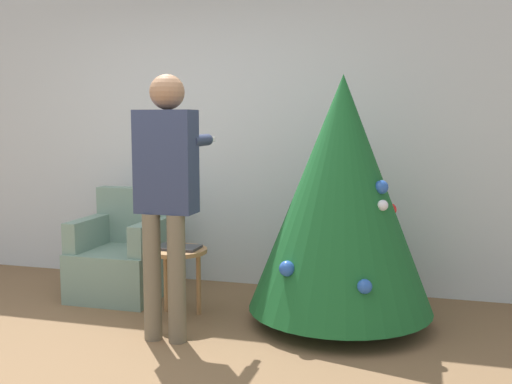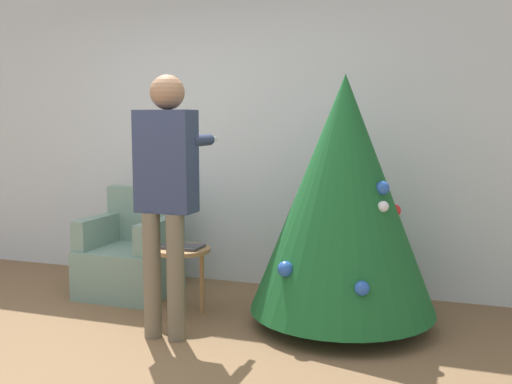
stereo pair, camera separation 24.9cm
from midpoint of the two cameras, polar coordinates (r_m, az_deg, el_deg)
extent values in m
plane|color=brown|center=(3.75, -18.89, -16.55)|extent=(14.00, 14.00, 0.00)
cube|color=silver|center=(5.43, -5.94, 5.59)|extent=(8.00, 0.06, 2.70)
cylinder|color=brown|center=(4.47, 6.33, -11.59)|extent=(0.10, 0.10, 0.11)
cone|color=#195B28|center=(4.27, 6.49, -0.15)|extent=(1.32, 1.32, 1.67)
sphere|color=#2856B2|center=(3.99, 1.16, -7.31)|extent=(0.11, 0.11, 0.11)
sphere|color=red|center=(4.47, 11.11, -1.66)|extent=(0.10, 0.10, 0.10)
sphere|color=#2856B2|center=(3.85, 8.47, -8.91)|extent=(0.10, 0.10, 0.10)
sphere|color=white|center=(4.05, 10.25, -1.26)|extent=(0.07, 0.07, 0.07)
sphere|color=#2856B2|center=(4.09, 10.16, 0.45)|extent=(0.09, 0.09, 0.09)
cube|color=gray|center=(5.19, -14.04, -7.45)|extent=(0.69, 0.72, 0.40)
cube|color=gray|center=(5.35, -12.64, -2.16)|extent=(0.69, 0.14, 0.48)
cube|color=gray|center=(5.27, -16.85, -3.70)|extent=(0.12, 0.64, 0.25)
cube|color=gray|center=(4.99, -11.27, -4.13)|extent=(0.12, 0.64, 0.25)
cylinder|color=#6B604C|center=(4.10, -11.59, -7.95)|extent=(0.12, 0.12, 0.86)
cylinder|color=#6B604C|center=(4.03, -9.35, -8.18)|extent=(0.12, 0.12, 0.86)
cube|color=#2D3856|center=(3.99, -10.34, 2.84)|extent=(0.39, 0.20, 0.68)
sphere|color=#936B4C|center=(4.02, -10.25, 9.36)|extent=(0.23, 0.23, 0.23)
cylinder|color=#2D3856|center=(4.23, -11.27, 4.88)|extent=(0.08, 0.30, 0.08)
cylinder|color=#2D3856|center=(4.09, -7.11, 4.89)|extent=(0.08, 0.30, 0.08)
cube|color=white|center=(4.27, -6.12, 4.99)|extent=(0.04, 0.14, 0.04)
cylinder|color=#A37547|center=(4.53, -9.04, -5.56)|extent=(0.44, 0.44, 0.03)
cylinder|color=#A37547|center=(4.46, -9.82, -9.19)|extent=(0.04, 0.04, 0.48)
cylinder|color=#A37547|center=(4.61, -7.06, -8.61)|extent=(0.04, 0.04, 0.48)
cylinder|color=#A37547|center=(4.71, -10.07, -8.31)|extent=(0.04, 0.04, 0.48)
cube|color=#38383D|center=(4.52, -9.05, -5.25)|extent=(0.32, 0.21, 0.02)
camera|label=1|loc=(0.12, -91.76, -0.21)|focal=42.00mm
camera|label=2|loc=(0.12, 88.24, 0.21)|focal=42.00mm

